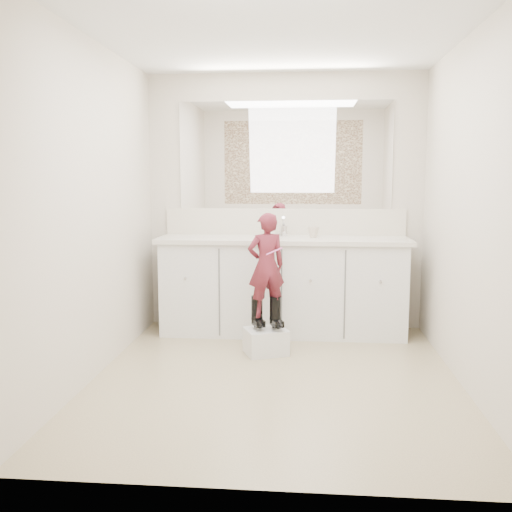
# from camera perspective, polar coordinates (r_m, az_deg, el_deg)

# --- Properties ---
(floor) EXTENTS (3.00, 3.00, 0.00)m
(floor) POSITION_cam_1_polar(r_m,az_deg,el_deg) (4.20, 1.94, -12.08)
(floor) COLOR #877558
(floor) RESTS_ON ground
(ceiling) EXTENTS (3.00, 3.00, 0.00)m
(ceiling) POSITION_cam_1_polar(r_m,az_deg,el_deg) (4.07, 2.11, 21.61)
(ceiling) COLOR white
(ceiling) RESTS_ON wall_back
(wall_back) EXTENTS (2.60, 0.00, 2.60)m
(wall_back) POSITION_cam_1_polar(r_m,az_deg,el_deg) (5.45, 2.87, 5.39)
(wall_back) COLOR beige
(wall_back) RESTS_ON floor
(wall_front) EXTENTS (2.60, 0.00, 2.60)m
(wall_front) POSITION_cam_1_polar(r_m,az_deg,el_deg) (2.47, 0.15, 2.49)
(wall_front) COLOR beige
(wall_front) RESTS_ON floor
(wall_left) EXTENTS (0.00, 3.00, 3.00)m
(wall_left) POSITION_cam_1_polar(r_m,az_deg,el_deg) (4.23, -15.90, 4.41)
(wall_left) COLOR beige
(wall_left) RESTS_ON floor
(wall_right) EXTENTS (0.00, 3.00, 3.00)m
(wall_right) POSITION_cam_1_polar(r_m,az_deg,el_deg) (4.10, 20.53, 4.12)
(wall_right) COLOR beige
(wall_right) RESTS_ON floor
(vanity_cabinet) EXTENTS (2.20, 0.55, 0.85)m
(vanity_cabinet) POSITION_cam_1_polar(r_m,az_deg,el_deg) (5.27, 2.70, -3.18)
(vanity_cabinet) COLOR silver
(vanity_cabinet) RESTS_ON floor
(countertop) EXTENTS (2.28, 0.58, 0.04)m
(countertop) POSITION_cam_1_polar(r_m,az_deg,el_deg) (5.19, 2.72, 1.62)
(countertop) COLOR beige
(countertop) RESTS_ON vanity_cabinet
(backsplash) EXTENTS (2.28, 0.03, 0.25)m
(backsplash) POSITION_cam_1_polar(r_m,az_deg,el_deg) (5.45, 2.85, 3.44)
(backsplash) COLOR beige
(backsplash) RESTS_ON countertop
(mirror) EXTENTS (2.00, 0.02, 1.00)m
(mirror) POSITION_cam_1_polar(r_m,az_deg,el_deg) (5.44, 2.90, 10.02)
(mirror) COLOR white
(mirror) RESTS_ON wall_back
(dot_panel) EXTENTS (2.00, 0.01, 1.20)m
(dot_panel) POSITION_cam_1_polar(r_m,az_deg,el_deg) (2.47, 0.17, 12.94)
(dot_panel) COLOR #472819
(dot_panel) RESTS_ON wall_front
(faucet) EXTENTS (0.08, 0.08, 0.10)m
(faucet) POSITION_cam_1_polar(r_m,az_deg,el_deg) (5.35, 2.80, 2.55)
(faucet) COLOR silver
(faucet) RESTS_ON countertop
(cup) EXTENTS (0.14, 0.14, 0.10)m
(cup) POSITION_cam_1_polar(r_m,az_deg,el_deg) (5.23, 5.75, 2.40)
(cup) COLOR beige
(cup) RESTS_ON countertop
(soap_bottle) EXTENTS (0.12, 0.12, 0.21)m
(soap_bottle) POSITION_cam_1_polar(r_m,az_deg,el_deg) (5.25, 1.29, 3.08)
(soap_bottle) COLOR beige
(soap_bottle) RESTS_ON countertop
(step_stool) EXTENTS (0.40, 0.37, 0.21)m
(step_stool) POSITION_cam_1_polar(r_m,az_deg,el_deg) (4.71, 0.99, -8.54)
(step_stool) COLOR silver
(step_stool) RESTS_ON floor
(boot_left) EXTENTS (0.16, 0.20, 0.27)m
(boot_left) POSITION_cam_1_polar(r_m,az_deg,el_deg) (4.67, 0.10, -5.65)
(boot_left) COLOR black
(boot_left) RESTS_ON step_stool
(boot_right) EXTENTS (0.16, 0.20, 0.27)m
(boot_right) POSITION_cam_1_polar(r_m,az_deg,el_deg) (4.66, 1.94, -5.69)
(boot_right) COLOR black
(boot_right) RESTS_ON step_stool
(toddler) EXTENTS (0.36, 0.30, 0.85)m
(toddler) POSITION_cam_1_polar(r_m,az_deg,el_deg) (4.59, 1.03, -0.94)
(toddler) COLOR #982F45
(toddler) RESTS_ON step_stool
(toothbrush) EXTENTS (0.13, 0.06, 0.06)m
(toothbrush) POSITION_cam_1_polar(r_m,az_deg,el_deg) (4.49, 1.85, 0.48)
(toothbrush) COLOR #ED5CB5
(toothbrush) RESTS_ON toddler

